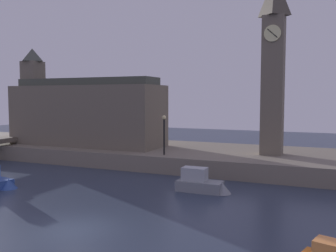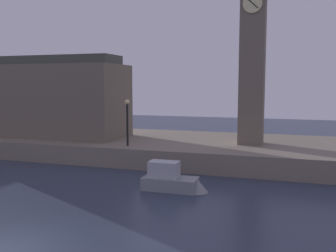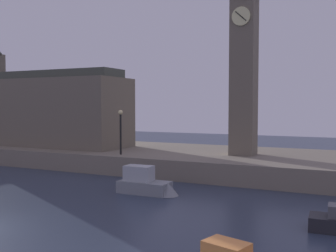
# 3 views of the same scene
# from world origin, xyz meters

# --- Properties ---
(ground_plane) EXTENTS (120.00, 120.00, 0.00)m
(ground_plane) POSITION_xyz_m (0.00, 0.00, 0.00)
(ground_plane) COLOR #2D384C
(far_embankment) EXTENTS (70.00, 12.00, 1.50)m
(far_embankment) POSITION_xyz_m (0.00, 20.00, 0.75)
(far_embankment) COLOR slate
(far_embankment) RESTS_ON ground
(clock_tower) EXTENTS (2.06, 2.11, 15.95)m
(clock_tower) POSITION_xyz_m (7.01, 19.41, 9.77)
(clock_tower) COLOR #6B6051
(clock_tower) RESTS_ON far_embankment
(parliament_hall) EXTENTS (16.97, 5.58, 10.77)m
(parliament_hall) POSITION_xyz_m (-12.94, 18.68, 5.07)
(parliament_hall) COLOR #6B6051
(parliament_hall) RESTS_ON far_embankment
(streetlamp) EXTENTS (0.36, 0.36, 3.55)m
(streetlamp) POSITION_xyz_m (-1.83, 15.37, 3.74)
(streetlamp) COLOR black
(streetlamp) RESTS_ON far_embankment
(boat_cruiser_grey) EXTENTS (3.89, 1.51, 1.69)m
(boat_cruiser_grey) POSITION_xyz_m (3.62, 9.80, 0.60)
(boat_cruiser_grey) COLOR gray
(boat_cruiser_grey) RESTS_ON ground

